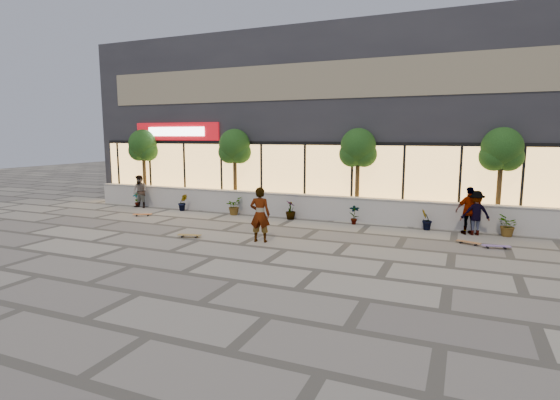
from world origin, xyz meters
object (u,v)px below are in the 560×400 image
at_px(skater_right_far, 475,213).
at_px(tree_midwest, 235,148).
at_px(tree_mideast, 358,150).
at_px(tree_east, 502,152).
at_px(skateboard_left, 142,214).
at_px(skateboard_right_near, 468,242).
at_px(skateboard_center, 189,235).
at_px(skateboard_right_far, 496,246).
at_px(skater_center, 260,215).
at_px(tree_west, 143,147).
at_px(skater_right_near, 470,211).
at_px(skater_left, 140,192).

bearing_deg(skater_right_far, tree_midwest, -25.52).
bearing_deg(tree_mideast, tree_east, 0.00).
height_order(tree_east, skateboard_left, tree_east).
xyz_separation_m(tree_mideast, skateboard_right_near, (4.50, -3.04, -2.91)).
height_order(skateboard_center, skateboard_right_far, same).
bearing_deg(tree_mideast, skater_center, -110.83).
bearing_deg(tree_midwest, skateboard_center, -77.11).
relative_size(skateboard_center, skateboard_right_near, 1.09).
distance_m(tree_east, skateboard_center, 12.07).
bearing_deg(tree_west, skater_right_far, -4.94).
bearing_deg(skateboard_right_near, tree_east, 92.90).
relative_size(skater_right_near, skater_right_far, 1.08).
height_order(skater_left, skater_right_far, skater_left).
relative_size(tree_midwest, skater_center, 2.07).
height_order(skater_right_far, skateboard_center, skater_right_far).
distance_m(tree_west, skateboard_center, 9.44).
bearing_deg(skateboard_center, skateboard_right_far, 1.29).
relative_size(tree_west, tree_mideast, 1.00).
bearing_deg(skater_left, skateboard_left, -45.90).
height_order(tree_west, skater_center, tree_west).
relative_size(tree_midwest, skateboard_right_near, 4.90).
distance_m(tree_mideast, skater_left, 10.95).
xyz_separation_m(tree_west, skater_center, (9.43, -5.43, -2.04)).
distance_m(tree_west, skater_right_near, 16.20).
bearing_deg(skateboard_left, tree_west, 99.00).
xyz_separation_m(tree_east, skateboard_right_far, (-0.18, -3.29, -2.90)).
height_order(tree_east, skateboard_right_far, tree_east).
bearing_deg(skater_right_near, tree_mideast, -40.65).
bearing_deg(skateboard_right_near, tree_mideast, 167.07).
xyz_separation_m(tree_west, skater_left, (0.86, -1.40, -2.16)).
height_order(skater_right_near, skateboard_right_near, skater_right_near).
distance_m(tree_east, skater_right_far, 2.71).
bearing_deg(skateboard_center, tree_west, 126.48).
bearing_deg(tree_midwest, skater_left, -163.20).
relative_size(tree_midwest, skateboard_center, 4.49).
relative_size(tree_west, skateboard_right_near, 4.90).
relative_size(tree_east, skater_center, 2.07).
distance_m(skater_center, skater_right_near, 7.70).
xyz_separation_m(tree_west, skateboard_center, (6.84, -5.84, -2.90)).
relative_size(tree_mideast, skater_right_far, 2.41).
relative_size(tree_east, skateboard_left, 4.79).
relative_size(tree_midwest, skateboard_right_far, 4.50).
bearing_deg(skater_right_near, skater_right_far, 156.63).
relative_size(tree_west, skateboard_right_far, 4.50).
height_order(skater_right_near, skateboard_left, skater_right_near).
height_order(tree_east, skater_right_near, tree_east).
xyz_separation_m(tree_mideast, skater_right_near, (4.50, -1.40, -2.11)).
xyz_separation_m(tree_midwest, skateboard_right_far, (11.32, -3.29, -2.90)).
distance_m(tree_west, tree_midwest, 5.50).
height_order(skater_right_near, skateboard_right_far, skater_right_near).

